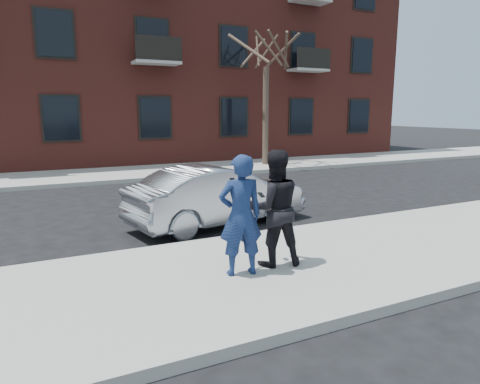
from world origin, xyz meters
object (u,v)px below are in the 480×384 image
street_tree (266,38)px  man_peacoat (274,208)px  silver_sedan (218,195)px  man_hoodie (241,215)px

street_tree → man_peacoat: size_ratio=3.81×
silver_sedan → man_peacoat: man_peacoat is taller
silver_sedan → man_hoodie: bearing=151.5°
street_tree → man_hoodie: (-6.77, -11.27, -4.49)m
silver_sedan → street_tree: bearing=-46.4°
man_hoodie → man_peacoat: man_peacoat is taller
man_peacoat → man_hoodie: bearing=24.5°
man_hoodie → man_peacoat: 0.65m
street_tree → man_peacoat: street_tree is taller
silver_sedan → man_peacoat: size_ratio=2.26×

